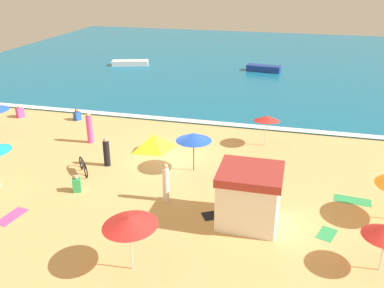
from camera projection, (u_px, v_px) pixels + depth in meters
ground_plane at (174, 160)px, 23.97m from camera, size 60.00×60.00×0.00m
ocean_water at (243, 60)px, 48.92m from camera, size 60.00×44.00×0.10m
wave_breaker_foam at (200, 122)px, 29.55m from camera, size 57.00×0.70×0.01m
lifeguard_cabana at (249, 196)px, 17.76m from camera, size 2.63×2.49×2.49m
beach_umbrella_5 at (194, 137)px, 22.01m from camera, size 2.64×2.64×2.16m
beach_umbrella_6 at (267, 118)px, 25.28m from camera, size 1.99×2.00×1.97m
beach_umbrella_7 at (130, 221)px, 14.63m from camera, size 2.58×2.57×2.27m
beach_tent at (154, 142)px, 25.13m from camera, size 2.62×2.55×1.01m
parked_bicycle at (83, 166)px, 22.40m from camera, size 1.23×1.42×0.76m
beachgoer_0 at (166, 183)px, 19.55m from camera, size 0.34×0.34×1.90m
beachgoer_1 at (90, 128)px, 26.01m from camera, size 0.45×0.45×1.96m
beachgoer_2 at (107, 153)px, 23.06m from camera, size 0.36×0.36×1.64m
beachgoer_3 at (77, 115)px, 30.02m from camera, size 0.56×0.56×0.84m
beachgoer_4 at (20, 112)px, 30.60m from camera, size 0.63×0.63×0.90m
beachgoer_5 at (77, 184)px, 20.54m from camera, size 0.51×0.51×0.89m
beach_towel_0 at (353, 200)px, 19.87m from camera, size 1.74×0.90×0.01m
beach_towel_1 at (12, 216)px, 18.60m from camera, size 0.83×1.55×0.01m
beach_towel_2 at (220, 214)px, 18.76m from camera, size 1.68×1.37×0.01m
beach_towel_3 at (327, 234)px, 17.40m from camera, size 0.95×1.19×0.01m
small_boat_0 at (264, 68)px, 43.29m from camera, size 3.52×1.49×0.62m
small_boat_1 at (130, 63)px, 45.88m from camera, size 4.06×2.28×0.54m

